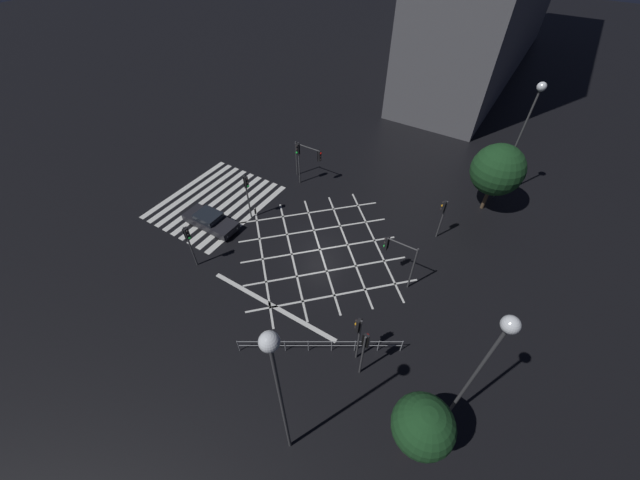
# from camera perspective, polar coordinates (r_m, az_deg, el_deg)

# --- Properties ---
(ground_plane) EXTENTS (200.00, 200.00, 0.00)m
(ground_plane) POSITION_cam_1_polar(r_m,az_deg,el_deg) (26.10, 0.00, -1.53)
(ground_plane) COLOR black
(road_markings) EXTENTS (14.22, 21.33, 0.01)m
(road_markings) POSITION_cam_1_polar(r_m,az_deg,el_deg) (29.33, -12.25, 3.62)
(road_markings) COLOR silver
(road_markings) RESTS_ON ground_plane
(traffic_light_sw_cross) EXTENTS (0.36, 2.68, 3.36)m
(traffic_light_sw_cross) POSITION_cam_1_polar(r_m,az_deg,el_deg) (31.30, -1.60, 13.34)
(traffic_light_sw_cross) COLOR #424244
(traffic_light_sw_cross) RESTS_ON ground_plane
(traffic_light_nw_cross) EXTENTS (0.36, 0.39, 3.41)m
(traffic_light_nw_cross) POSITION_cam_1_polar(r_m,az_deg,el_deg) (26.90, 19.05, 4.32)
(traffic_light_nw_cross) COLOR #424244
(traffic_light_nw_cross) RESTS_ON ground_plane
(traffic_light_median_north) EXTENTS (0.36, 2.21, 3.69)m
(traffic_light_median_north) POSITION_cam_1_polar(r_m,az_deg,el_deg) (22.74, 12.34, -1.99)
(traffic_light_median_north) COLOR #424244
(traffic_light_median_north) RESTS_ON ground_plane
(traffic_light_se_cross) EXTENTS (0.36, 0.39, 3.60)m
(traffic_light_se_cross) POSITION_cam_1_polar(r_m,az_deg,el_deg) (24.72, -20.26, 0.10)
(traffic_light_se_cross) COLOR #424244
(traffic_light_se_cross) RESTS_ON ground_plane
(traffic_light_sw_main) EXTENTS (0.39, 0.36, 3.97)m
(traffic_light_sw_main) POSITION_cam_1_polar(r_m,az_deg,el_deg) (30.70, -3.52, 13.38)
(traffic_light_sw_main) COLOR #424244
(traffic_light_sw_main) RESTS_ON ground_plane
(traffic_light_ne_main) EXTENTS (0.39, 0.36, 3.76)m
(traffic_light_ne_main) POSITION_cam_1_polar(r_m,az_deg,el_deg) (18.65, 7.14, -16.58)
(traffic_light_ne_main) COLOR #424244
(traffic_light_ne_main) RESTS_ON ground_plane
(traffic_light_ne_cross) EXTENTS (0.36, 0.39, 3.78)m
(traffic_light_ne_cross) POSITION_cam_1_polar(r_m,az_deg,el_deg) (19.01, 6.14, -14.35)
(traffic_light_ne_cross) COLOR #424244
(traffic_light_ne_cross) RESTS_ON ground_plane
(traffic_light_median_south) EXTENTS (0.36, 0.39, 3.99)m
(traffic_light_median_south) POSITION_cam_1_polar(r_m,az_deg,el_deg) (27.36, -11.58, 8.00)
(traffic_light_median_south) COLOR #424244
(traffic_light_median_south) RESTS_ON ground_plane
(street_lamp_east) EXTENTS (0.62, 0.62, 9.48)m
(street_lamp_east) POSITION_cam_1_polar(r_m,az_deg,el_deg) (14.58, 25.48, -16.17)
(street_lamp_east) COLOR #424244
(street_lamp_east) RESTS_ON ground_plane
(street_lamp_west) EXTENTS (0.61, 0.61, 9.69)m
(street_lamp_west) POSITION_cam_1_polar(r_m,az_deg,el_deg) (30.48, 30.40, 16.68)
(street_lamp_west) COLOR #424244
(street_lamp_west) RESTS_ON ground_plane
(street_lamp_far) EXTENTS (0.64, 0.64, 10.23)m
(street_lamp_far) POSITION_cam_1_polar(r_m,az_deg,el_deg) (12.42, -7.07, -20.61)
(street_lamp_far) COLOR #424244
(street_lamp_far) RESTS_ON ground_plane
(street_tree_near) EXTENTS (3.93, 3.93, 5.67)m
(street_tree_near) POSITION_cam_1_polar(r_m,az_deg,el_deg) (30.41, 26.53, 10.00)
(street_tree_near) COLOR brown
(street_tree_near) RESTS_ON ground_plane
(street_tree_far) EXTENTS (2.57, 2.57, 4.96)m
(street_tree_far) POSITION_cam_1_polar(r_m,az_deg,el_deg) (16.63, 16.12, -26.69)
(street_tree_far) COLOR brown
(street_tree_far) RESTS_ON ground_plane
(waiting_car) EXTENTS (1.74, 4.44, 1.21)m
(waiting_car) POSITION_cam_1_polar(r_m,az_deg,el_deg) (28.76, -17.14, 2.99)
(waiting_car) COLOR black
(waiting_car) RESTS_ON ground_plane
(pedestrian_railing) EXTENTS (4.96, 7.87, 1.05)m
(pedestrian_railing) POSITION_cam_1_polar(r_m,az_deg,el_deg) (20.86, -0.00, -16.41)
(pedestrian_railing) COLOR #9EA0A5
(pedestrian_railing) RESTS_ON ground_plane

